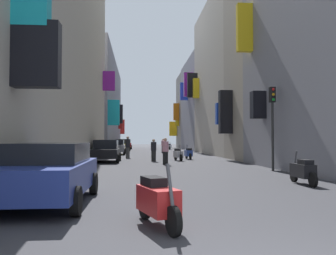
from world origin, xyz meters
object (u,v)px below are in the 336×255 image
object	(u,v)px
parked_car_black	(106,150)
pedestrian_near_left	(154,150)
scooter_red	(157,200)
traffic_light_near_corner	(273,113)
parked_car_blue	(49,171)
pedestrian_near_right	(165,151)
scooter_blue	(188,153)
parked_car_red	(125,144)
scooter_silver	(178,154)
scooter_white	(170,146)
scooter_black	(303,171)
pedestrian_crossing	(128,147)
pedestrian_mid_street	(163,146)
parked_car_yellow	(123,145)
parked_car_grey	(116,147)

from	to	relation	value
parked_car_black	pedestrian_near_left	world-z (taller)	pedestrian_near_left
scooter_red	traffic_light_near_corner	world-z (taller)	traffic_light_near_corner
parked_car_blue	pedestrian_near_right	xyz separation A→B (m)	(3.77, 12.33, 0.03)
parked_car_blue	scooter_blue	distance (m)	18.73
parked_car_red	scooter_silver	bearing A→B (deg)	-80.76
pedestrian_near_left	scooter_white	bearing A→B (deg)	82.37
scooter_silver	pedestrian_near_left	distance (m)	1.90
scooter_black	pedestrian_crossing	world-z (taller)	pedestrian_crossing
parked_car_black	scooter_silver	world-z (taller)	parked_car_black
parked_car_red	scooter_white	distance (m)	7.16
parked_car_red	scooter_silver	xyz separation A→B (m)	(4.73, -29.06, -0.30)
scooter_white	pedestrian_near_left	bearing A→B (deg)	-97.63
parked_car_blue	pedestrian_mid_street	xyz separation A→B (m)	(4.89, 29.56, 0.02)
parked_car_blue	scooter_black	xyz separation A→B (m)	(7.67, 2.83, -0.30)
parked_car_red	scooter_white	xyz separation A→B (m)	(6.55, -2.87, -0.30)
parked_car_red	pedestrian_near_left	world-z (taller)	pedestrian_near_left
parked_car_blue	pedestrian_mid_street	distance (m)	29.96
scooter_blue	pedestrian_crossing	xyz separation A→B (m)	(-4.64, 2.21, 0.42)
parked_car_yellow	parked_car_red	size ratio (longest dim) A/B	1.01
parked_car_red	scooter_red	bearing A→B (deg)	-87.35
parked_car_yellow	scooter_black	world-z (taller)	parked_car_yellow
pedestrian_crossing	parked_car_grey	bearing A→B (deg)	101.22
parked_car_black	pedestrian_mid_street	distance (m)	15.17
parked_car_blue	scooter_silver	world-z (taller)	parked_car_blue
parked_car_black	scooter_blue	size ratio (longest dim) A/B	2.21
parked_car_red	scooter_silver	size ratio (longest dim) A/B	2.17
parked_car_blue	scooter_red	size ratio (longest dim) A/B	2.40
parked_car_grey	scooter_blue	world-z (taller)	parked_car_grey
pedestrian_crossing	pedestrian_near_left	size ratio (longest dim) A/B	1.14
parked_car_yellow	pedestrian_near_left	bearing A→B (deg)	-81.69
parked_car_grey	scooter_silver	size ratio (longest dim) A/B	2.10
scooter_white	pedestrian_mid_street	distance (m)	12.90
pedestrian_near_left	parked_car_black	bearing A→B (deg)	-174.71
parked_car_blue	traffic_light_near_corner	distance (m)	11.92
parked_car_black	pedestrian_near_right	world-z (taller)	pedestrian_near_right
pedestrian_crossing	traffic_light_near_corner	xyz separation A→B (m)	(7.34, -12.03, 1.91)
parked_car_grey	parked_car_blue	bearing A→B (deg)	-89.99
pedestrian_near_left	pedestrian_crossing	bearing A→B (deg)	112.94
scooter_black	pedestrian_near_left	size ratio (longest dim) A/B	1.22
pedestrian_mid_street	parked_car_red	bearing A→B (deg)	106.52
parked_car_blue	pedestrian_crossing	bearing A→B (deg)	86.22
scooter_silver	traffic_light_near_corner	bearing A→B (deg)	-65.78
scooter_red	pedestrian_near_left	bearing A→B (deg)	87.58
pedestrian_near_right	parked_car_blue	bearing A→B (deg)	-107.01
parked_car_red	scooter_black	bearing A→B (deg)	-80.07
parked_car_grey	pedestrian_crossing	distance (m)	6.79
scooter_blue	pedestrian_near_left	world-z (taller)	pedestrian_near_left
pedestrian_near_left	traffic_light_near_corner	bearing A→B (deg)	-54.18
parked_car_red	traffic_light_near_corner	distance (m)	38.23
scooter_black	parked_car_yellow	bearing A→B (deg)	102.66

